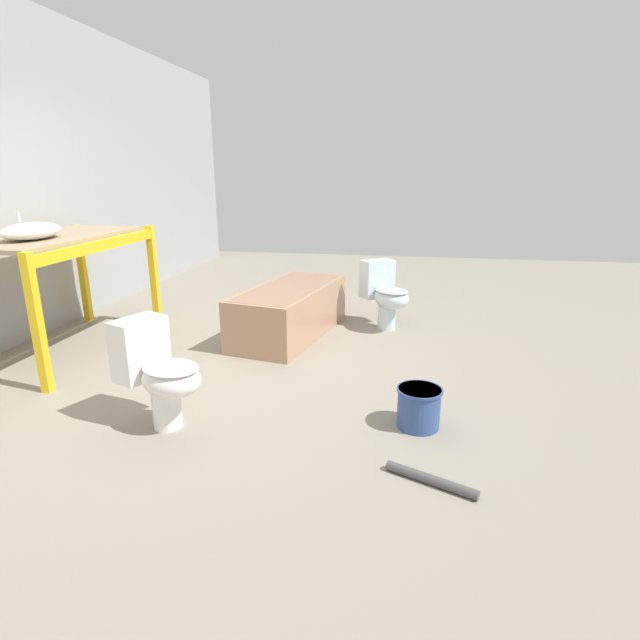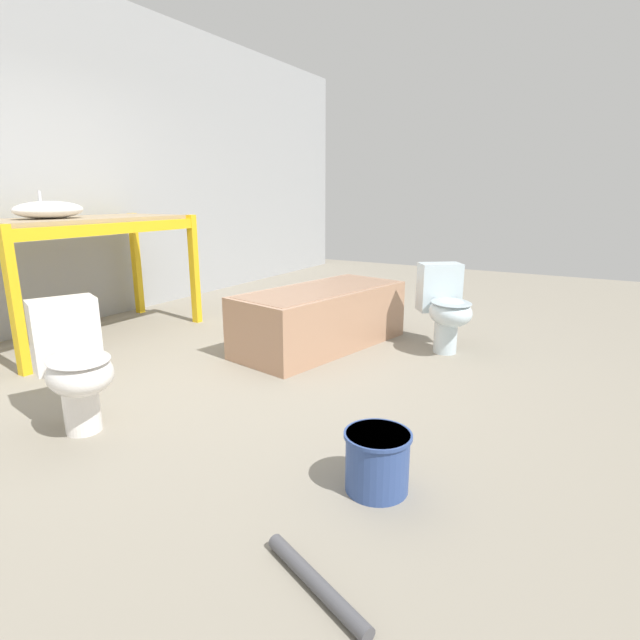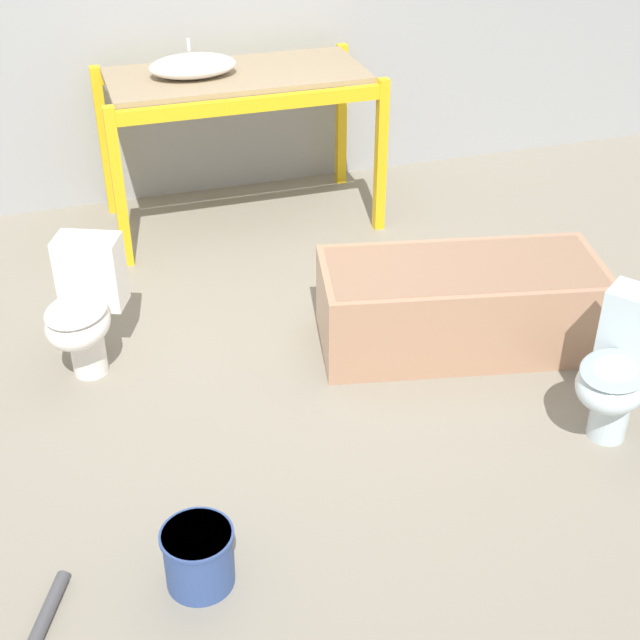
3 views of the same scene
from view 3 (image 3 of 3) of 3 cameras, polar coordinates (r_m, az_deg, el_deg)
The scene contains 8 objects.
ground_plane at distance 5.23m, azimuth -1.18°, elevation -0.83°, with size 12.00×12.00×0.00m, color gray.
shelving_rack at distance 6.22m, azimuth -5.31°, elevation 14.10°, with size 1.85×0.91×1.08m.
sink_basin at distance 6.09m, azimuth -8.15°, elevation 15.81°, with size 0.57×0.37×0.22m.
bathtub_main at distance 5.05m, azimuth 8.98°, elevation 1.30°, with size 1.66×0.97×0.50m.
toilet_near at distance 4.52m, azimuth 18.80°, elevation -2.82°, with size 0.68×0.62×0.71m.
toilet_far at distance 4.90m, azimuth -14.86°, elevation 0.87°, with size 0.54×0.68×0.71m.
bucket_white at distance 3.75m, azimuth -7.77°, elevation -14.75°, with size 0.30×0.30×0.27m.
loose_pipe at distance 3.80m, azimuth -17.43°, elevation -18.23°, with size 0.25×0.50×0.05m.
Camera 3 is at (-1.21, -4.19, 2.88)m, focal length 50.00 mm.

